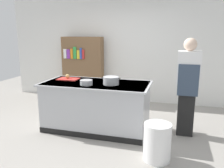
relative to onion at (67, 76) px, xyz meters
The scene contains 10 objects.
ground_plane 1.17m from the onion, 13.35° to the right, with size 10.00×10.00×0.00m, color #9E9991.
back_wall 2.12m from the onion, 71.45° to the left, with size 6.40×0.12×3.00m, color white.
counter_island 0.83m from the onion, 13.39° to the right, with size 1.98×0.98×0.90m.
cutting_board 0.06m from the onion, 37.52° to the right, with size 0.40×0.28×0.02m, color red.
onion is the anchor object (origin of this frame).
stock_pot 0.98m from the onion, 12.64° to the right, with size 0.34×0.28×0.14m.
mixing_bowl 0.67m from the onion, 34.27° to the right, with size 0.22×0.22×0.09m, color #B7BABF.
trash_bin 2.21m from the onion, 27.43° to the right, with size 0.39×0.39×0.55m, color white.
person_chef 2.27m from the onion, ahead, with size 0.38×0.25×1.72m.
bookshelf 1.69m from the onion, 102.63° to the left, with size 1.10×0.31×1.70m.
Camera 1 is at (1.42, -3.90, 1.80)m, focal length 36.93 mm.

